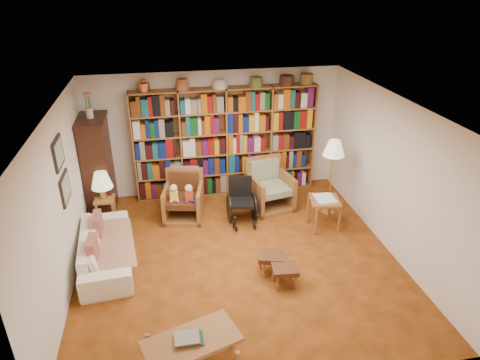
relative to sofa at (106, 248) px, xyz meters
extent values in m
plane|color=#9D4A18|center=(2.05, -0.27, -0.27)|extent=(5.00, 5.00, 0.00)
plane|color=white|center=(2.05, -0.27, 2.23)|extent=(5.00, 5.00, 0.00)
plane|color=white|center=(2.05, 2.23, 0.98)|extent=(5.00, 0.00, 5.00)
plane|color=white|center=(2.05, -2.77, 0.98)|extent=(5.00, 0.00, 5.00)
plane|color=white|center=(-0.45, -0.27, 0.98)|extent=(0.00, 5.00, 5.00)
plane|color=white|center=(4.55, -0.27, 0.98)|extent=(0.00, 5.00, 5.00)
cube|color=#915B2D|center=(2.25, 2.07, 0.83)|extent=(3.60, 0.30, 2.20)
cube|color=#36160E|center=(-0.21, 1.73, 0.63)|extent=(0.45, 0.90, 1.80)
cube|color=#36160E|center=(-0.21, 1.73, 1.56)|extent=(0.50, 0.95, 0.06)
cylinder|color=silver|center=(-0.21, 1.73, 1.68)|extent=(0.12, 0.12, 0.18)
cube|color=black|center=(-0.43, 0.03, 1.63)|extent=(0.03, 0.52, 0.42)
cube|color=gray|center=(-0.42, 0.03, 1.63)|extent=(0.01, 0.44, 0.34)
cube|color=black|center=(-0.43, 0.03, 1.08)|extent=(0.03, 0.52, 0.42)
cube|color=gray|center=(-0.42, 0.03, 1.08)|extent=(0.01, 0.44, 0.34)
imported|color=white|center=(0.00, 0.00, 0.00)|extent=(1.93, 0.87, 0.55)
cube|color=beige|center=(0.05, 0.00, 0.03)|extent=(0.91, 1.49, 0.04)
cube|color=maroon|center=(-0.13, 0.35, 0.18)|extent=(0.13, 0.39, 0.39)
cube|color=maroon|center=(-0.13, -0.35, 0.18)|extent=(0.13, 0.39, 0.38)
cube|color=#915B2D|center=(-0.10, 1.20, 0.24)|extent=(0.36, 0.36, 0.04)
cylinder|color=#915B2D|center=(-0.24, 1.06, -0.03)|extent=(0.05, 0.05, 0.49)
cylinder|color=#915B2D|center=(0.04, 1.06, -0.03)|extent=(0.05, 0.05, 0.49)
cylinder|color=#915B2D|center=(-0.24, 1.33, -0.03)|extent=(0.05, 0.05, 0.49)
cylinder|color=#915B2D|center=(0.04, 1.33, -0.03)|extent=(0.05, 0.05, 0.49)
cylinder|color=gold|center=(-0.10, 1.20, 0.36)|extent=(0.12, 0.12, 0.21)
cone|color=beige|center=(-0.10, 1.20, 0.62)|extent=(0.37, 0.37, 0.29)
cube|color=#915B2D|center=(1.29, 1.16, -0.24)|extent=(0.83, 0.85, 0.08)
cube|color=#915B2D|center=(0.98, 1.16, 0.03)|extent=(0.21, 0.73, 0.62)
cube|color=#915B2D|center=(1.61, 1.16, 0.03)|extent=(0.21, 0.73, 0.62)
cube|color=#915B2D|center=(1.29, 1.49, 0.16)|extent=(0.70, 0.22, 0.87)
cube|color=#522F16|center=(1.29, 1.14, 0.11)|extent=(0.65, 0.71, 0.12)
cube|color=#522F16|center=(1.29, 1.42, 0.36)|extent=(0.55, 0.20, 0.37)
cube|color=#CA366E|center=(1.29, 1.52, 0.42)|extent=(0.54, 0.17, 0.39)
cube|color=#915B2D|center=(2.97, 1.25, -0.23)|extent=(0.90, 0.93, 0.08)
cube|color=#915B2D|center=(2.63, 1.25, 0.06)|extent=(0.23, 0.79, 0.67)
cube|color=#915B2D|center=(3.32, 1.25, 0.06)|extent=(0.23, 0.79, 0.67)
cube|color=#915B2D|center=(2.97, 1.61, 0.20)|extent=(0.76, 0.24, 0.95)
cube|color=gray|center=(2.97, 1.22, 0.15)|extent=(0.71, 0.77, 0.13)
cube|color=gray|center=(2.97, 1.53, 0.42)|extent=(0.60, 0.22, 0.40)
cube|color=black|center=(2.33, 0.79, 0.14)|extent=(0.49, 0.49, 0.06)
cube|color=black|center=(2.33, 0.99, 0.37)|extent=(0.42, 0.12, 0.42)
cylinder|color=black|center=(2.10, 0.88, -0.02)|extent=(0.03, 0.52, 0.52)
cylinder|color=black|center=(2.56, 0.88, -0.02)|extent=(0.03, 0.52, 0.52)
cylinder|color=black|center=(2.17, 0.53, -0.20)|extent=(0.03, 0.15, 0.15)
cylinder|color=black|center=(2.50, 0.53, -0.20)|extent=(0.03, 0.15, 0.15)
cylinder|color=gold|center=(4.01, 0.81, -0.26)|extent=(0.25, 0.25, 0.03)
cylinder|color=gold|center=(4.01, 0.81, 0.35)|extent=(0.03, 0.03, 1.25)
cone|color=beige|center=(4.01, 0.81, 1.06)|extent=(0.39, 0.39, 0.29)
cube|color=#915B2D|center=(3.73, 0.36, 0.28)|extent=(0.59, 0.59, 0.04)
cylinder|color=#915B2D|center=(3.51, 0.14, -0.01)|extent=(0.05, 0.05, 0.53)
cylinder|color=#915B2D|center=(3.94, 0.14, -0.01)|extent=(0.05, 0.05, 0.53)
cylinder|color=#915B2D|center=(3.51, 0.57, -0.01)|extent=(0.05, 0.05, 0.53)
cylinder|color=#915B2D|center=(3.94, 0.57, -0.01)|extent=(0.05, 0.05, 0.53)
cube|color=white|center=(3.73, 0.36, 0.31)|extent=(0.36, 0.43, 0.03)
cube|color=#522F16|center=(2.49, -0.72, 0.01)|extent=(0.46, 0.42, 0.08)
cylinder|color=#915B2D|center=(2.34, -0.84, -0.15)|extent=(0.04, 0.04, 0.25)
cylinder|color=#915B2D|center=(2.63, -0.84, -0.15)|extent=(0.04, 0.04, 0.25)
cylinder|color=#915B2D|center=(2.34, -0.61, -0.15)|extent=(0.04, 0.04, 0.25)
cylinder|color=#915B2D|center=(2.63, -0.61, -0.15)|extent=(0.04, 0.04, 0.25)
cube|color=#522F16|center=(2.60, -1.05, 0.00)|extent=(0.40, 0.35, 0.07)
cylinder|color=#915B2D|center=(2.46, -1.16, -0.15)|extent=(0.04, 0.04, 0.24)
cylinder|color=#915B2D|center=(2.74, -1.16, -0.15)|extent=(0.04, 0.04, 0.24)
cylinder|color=#915B2D|center=(2.46, -0.93, -0.15)|extent=(0.04, 0.04, 0.24)
cylinder|color=#915B2D|center=(2.74, -0.93, -0.15)|extent=(0.04, 0.04, 0.24)
cube|color=#915B2D|center=(1.15, -2.26, 0.12)|extent=(1.19, 0.85, 0.05)
cylinder|color=#915B2D|center=(0.65, -2.03, -0.09)|extent=(0.06, 0.06, 0.37)
cylinder|color=#915B2D|center=(1.64, -2.03, -0.09)|extent=(0.06, 0.06, 0.37)
cube|color=brown|center=(1.15, -2.26, 0.17)|extent=(0.33, 0.30, 0.05)
camera|label=1|loc=(1.02, -5.85, 3.88)|focal=32.00mm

